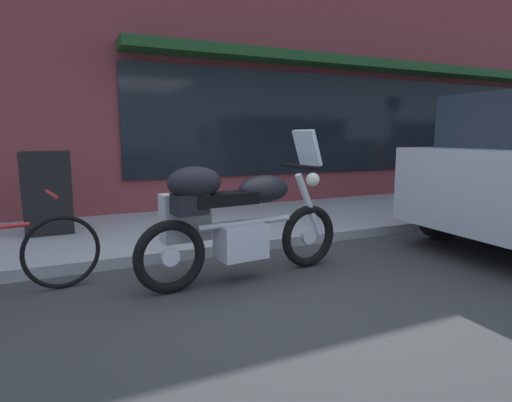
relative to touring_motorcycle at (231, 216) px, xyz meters
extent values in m
plane|color=#323232|center=(0.16, -0.29, -0.60)|extent=(80.00, 80.00, 0.00)
cube|color=brown|center=(7.22, 3.44, 2.26)|extent=(22.12, 0.35, 5.73)
cube|color=black|center=(7.22, 3.23, 0.95)|extent=(15.48, 0.06, 1.80)
cube|color=#1E471E|center=(7.22, 3.01, 2.05)|extent=(15.48, 0.60, 0.16)
torus|color=black|center=(0.87, 0.05, -0.28)|extent=(0.64, 0.15, 0.64)
cylinder|color=silver|center=(0.87, 0.05, -0.28)|extent=(0.16, 0.07, 0.16)
torus|color=black|center=(-0.60, -0.09, -0.28)|extent=(0.64, 0.15, 0.64)
cylinder|color=silver|center=(-0.60, -0.09, -0.28)|extent=(0.16, 0.07, 0.16)
cube|color=silver|center=(0.08, -0.03, -0.23)|extent=(0.47, 0.34, 0.32)
cylinder|color=silver|center=(0.13, -0.02, -0.06)|extent=(0.96, 0.15, 0.06)
ellipsoid|color=black|center=(0.33, 0.00, 0.24)|extent=(0.54, 0.33, 0.26)
cube|color=black|center=(-0.09, -0.04, 0.18)|extent=(0.62, 0.30, 0.11)
cube|color=black|center=(-0.41, -0.07, 0.16)|extent=(0.30, 0.25, 0.18)
cylinder|color=silver|center=(0.87, 0.05, 0.04)|extent=(0.35, 0.10, 0.67)
cylinder|color=black|center=(0.75, 0.04, 0.44)|extent=(0.09, 0.62, 0.04)
cube|color=silver|center=(0.83, 0.04, 0.62)|extent=(0.18, 0.33, 0.35)
sphere|color=#EAEACC|center=(0.91, 0.05, 0.30)|extent=(0.14, 0.14, 0.14)
cube|color=#BABABA|center=(-0.39, 0.17, 0.00)|extent=(0.46, 0.24, 0.44)
cube|color=black|center=(-0.39, 0.28, 0.00)|extent=(0.37, 0.05, 0.03)
ellipsoid|color=black|center=(-0.36, -0.07, 0.34)|extent=(0.51, 0.36, 0.28)
torus|color=black|center=(-1.43, 0.43, -0.28)|extent=(0.65, 0.16, 0.66)
cylinder|color=#B22323|center=(-1.48, 0.42, 0.24)|extent=(0.11, 0.48, 0.03)
cylinder|color=black|center=(3.09, 0.32, -0.27)|extent=(0.67, 0.25, 0.66)
cube|color=black|center=(-1.55, 2.01, 0.04)|extent=(0.55, 0.21, 1.03)
cube|color=black|center=(-1.55, 2.23, 0.04)|extent=(0.55, 0.21, 1.03)
camera|label=1|loc=(-1.41, -3.54, 0.74)|focal=29.63mm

